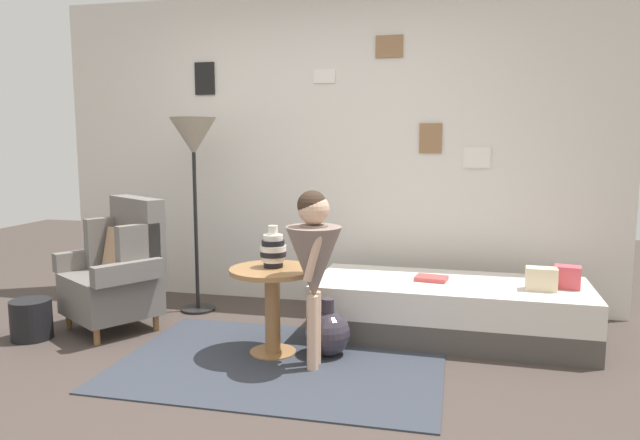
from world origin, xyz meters
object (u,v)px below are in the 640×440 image
(person_child, at_px, (314,256))
(demijohn_near, at_px, (328,333))
(side_table, at_px, (272,293))
(book_on_daybed, at_px, (431,278))
(magazine_basket, at_px, (31,319))
(vase_striped, at_px, (273,250))
(floor_lamp, at_px, (193,145))
(armchair, at_px, (119,270))
(daybed, at_px, (450,309))

(person_child, bearing_deg, demijohn_near, 79.99)
(side_table, height_order, demijohn_near, side_table)
(side_table, bearing_deg, book_on_daybed, 32.58)
(demijohn_near, xyz_separation_m, magazine_basket, (-2.11, -0.16, -0.01))
(side_table, height_order, vase_striped, vase_striped)
(person_child, bearing_deg, book_on_daybed, 50.00)
(side_table, height_order, floor_lamp, floor_lamp)
(demijohn_near, bearing_deg, vase_striped, -177.29)
(book_on_daybed, relative_size, demijohn_near, 0.58)
(vase_striped, distance_m, demijohn_near, 0.65)
(armchair, distance_m, vase_striped, 1.32)
(person_child, xyz_separation_m, book_on_daybed, (0.67, 0.80, -0.29))
(daybed, bearing_deg, floor_lamp, 174.51)
(armchair, relative_size, floor_lamp, 0.62)
(armchair, distance_m, demijohn_near, 1.68)
(daybed, relative_size, floor_lamp, 1.22)
(armchair, distance_m, person_child, 1.68)
(vase_striped, xyz_separation_m, magazine_basket, (-1.75, -0.14, -0.55))
(daybed, relative_size, vase_striped, 7.04)
(floor_lamp, xyz_separation_m, demijohn_near, (1.27, -0.76, -1.20))
(magazine_basket, bearing_deg, floor_lamp, 47.53)
(book_on_daybed, bearing_deg, armchair, -170.98)
(daybed, height_order, side_table, side_table)
(vase_striped, bearing_deg, daybed, 27.51)
(floor_lamp, xyz_separation_m, magazine_basket, (-0.84, -0.92, -1.21))
(side_table, height_order, magazine_basket, side_table)
(daybed, height_order, person_child, person_child)
(side_table, xyz_separation_m, person_child, (0.32, -0.17, 0.29))
(armchair, relative_size, daybed, 0.51)
(daybed, distance_m, vase_striped, 1.36)
(floor_lamp, xyz_separation_m, person_child, (1.23, -0.99, -0.65))
(vase_striped, height_order, demijohn_near, vase_striped)
(floor_lamp, bearing_deg, vase_striped, -40.74)
(armchair, bearing_deg, side_table, -11.96)
(floor_lamp, relative_size, person_child, 1.43)
(person_child, relative_size, demijohn_near, 2.89)
(side_table, distance_m, floor_lamp, 1.55)
(side_table, xyz_separation_m, floor_lamp, (-0.91, 0.82, 0.95))
(armchair, relative_size, book_on_daybed, 4.41)
(demijohn_near, relative_size, magazine_basket, 1.36)
(person_child, bearing_deg, vase_striped, 147.63)
(vase_striped, height_order, book_on_daybed, vase_striped)
(vase_striped, bearing_deg, side_table, -84.99)
(armchair, bearing_deg, magazine_basket, -141.79)
(floor_lamp, distance_m, book_on_daybed, 2.13)
(daybed, distance_m, person_child, 1.23)
(person_child, bearing_deg, magazine_basket, 178.22)
(side_table, distance_m, vase_striped, 0.28)
(magazine_basket, bearing_deg, demijohn_near, 4.24)
(floor_lamp, bearing_deg, armchair, -123.98)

